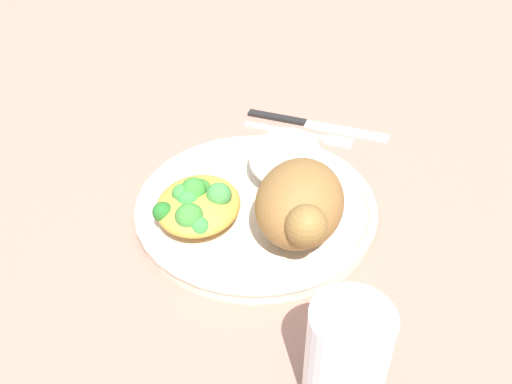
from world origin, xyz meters
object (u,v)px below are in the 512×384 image
at_px(knife, 305,122).
at_px(rice_pile, 285,156).
at_px(fork, 305,134).
at_px(water_glass, 347,357).
at_px(roasted_chicken, 300,204).
at_px(mac_cheese_with_broccoli, 197,204).
at_px(plate, 256,206).

bearing_deg(knife, rice_pile, -1.08).
height_order(fork, water_glass, water_glass).
bearing_deg(water_glass, rice_pile, -160.23).
xyz_separation_m(roasted_chicken, fork, (-0.21, -0.02, -0.05)).
height_order(mac_cheese_with_broccoli, fork, mac_cheese_with_broccoli).
bearing_deg(rice_pile, knife, 178.92).
bearing_deg(rice_pile, mac_cheese_with_broccoli, -34.78).
bearing_deg(water_glass, plate, -150.11).
bearing_deg(knife, mac_cheese_with_broccoli, -17.25).
distance_m(roasted_chicken, fork, 0.22).
relative_size(mac_cheese_with_broccoli, fork, 0.65).
bearing_deg(mac_cheese_with_broccoli, plate, 129.20).
relative_size(mac_cheese_with_broccoli, knife, 0.49).
relative_size(plate, water_glass, 2.73).
distance_m(knife, water_glass, 0.40).
height_order(roasted_chicken, water_glass, water_glass).
height_order(plate, fork, plate).
bearing_deg(water_glass, fork, -166.91).
distance_m(roasted_chicken, mac_cheese_with_broccoli, 0.10).
xyz_separation_m(roasted_chicken, water_glass, (0.15, 0.06, -0.01)).
bearing_deg(roasted_chicken, plate, -128.63).
xyz_separation_m(roasted_chicken, rice_pile, (-0.10, -0.03, -0.02)).
distance_m(plate, knife, 0.20).
height_order(roasted_chicken, mac_cheese_with_broccoli, roasted_chicken).
relative_size(roasted_chicken, mac_cheese_with_broccoli, 1.28).
height_order(mac_cheese_with_broccoli, knife, mac_cheese_with_broccoli).
bearing_deg(roasted_chicken, water_glass, 21.29).
relative_size(plate, rice_pile, 2.41).
distance_m(plate, rice_pile, 0.07).
relative_size(rice_pile, water_glass, 1.13).
bearing_deg(water_glass, knife, -167.13).
relative_size(roasted_chicken, water_glass, 1.28).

